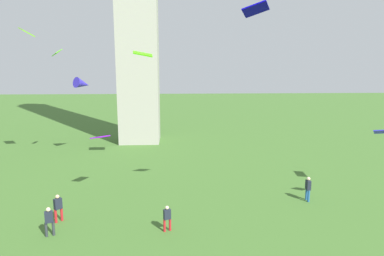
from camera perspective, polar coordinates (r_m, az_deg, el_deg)
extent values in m
cylinder|color=red|center=(20.20, -4.75, -16.39)|extent=(0.14, 0.14, 0.75)
cylinder|color=red|center=(20.30, -3.80, -16.23)|extent=(0.14, 0.14, 0.75)
cube|color=#1E2333|center=(19.96, -4.30, -14.58)|extent=(0.46, 0.36, 0.59)
sphere|color=beige|center=(19.79, -4.32, -13.52)|extent=(0.22, 0.22, 0.22)
cylinder|color=red|center=(22.89, -21.52, -13.63)|extent=(0.16, 0.16, 0.85)
cylinder|color=red|center=(22.73, -22.40, -13.87)|extent=(0.16, 0.16, 0.85)
cube|color=#1E2333|center=(22.52, -22.09, -11.98)|extent=(0.51, 0.51, 0.67)
sphere|color=#D8AD84|center=(22.36, -22.17, -10.89)|extent=(0.25, 0.25, 0.25)
cylinder|color=#235693|center=(25.84, 19.10, -10.70)|extent=(0.16, 0.16, 0.85)
cylinder|color=#235693|center=(25.50, 19.43, -11.00)|extent=(0.16, 0.16, 0.85)
cube|color=#1E2333|center=(25.41, 19.36, -9.24)|extent=(0.27, 0.47, 0.68)
sphere|color=beige|center=(25.26, 19.43, -8.25)|extent=(0.25, 0.25, 0.25)
cylinder|color=#2D3338|center=(21.25, -22.75, -15.66)|extent=(0.15, 0.15, 0.82)
cylinder|color=#2D3338|center=(21.26, -23.81, -15.74)|extent=(0.15, 0.15, 0.82)
cube|color=#1E2333|center=(20.95, -23.42, -13.88)|extent=(0.51, 0.40, 0.65)
sphere|color=beige|center=(20.78, -23.51, -12.75)|extent=(0.24, 0.24, 0.24)
cube|color=#50B81A|center=(35.35, -22.22, 11.92)|extent=(0.90, 1.26, 0.78)
cube|color=#332EED|center=(24.16, 29.99, -0.54)|extent=(1.21, 1.08, 0.49)
cube|color=#870FE4|center=(25.12, -15.50, -1.49)|extent=(1.31, 1.52, 0.35)
cube|color=#44B90A|center=(30.07, -8.48, 12.49)|extent=(1.78, 1.38, 0.63)
cone|color=#3225C2|center=(36.32, -18.31, 7.23)|extent=(1.99, 2.08, 1.45)
cube|color=#6FC323|center=(35.12, -26.60, 14.55)|extent=(1.77, 2.04, 0.95)
cube|color=#0903B6|center=(20.23, 10.89, 19.44)|extent=(1.71, 1.37, 0.80)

